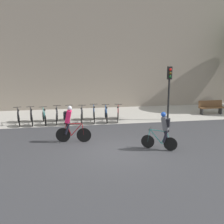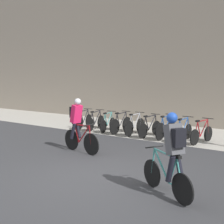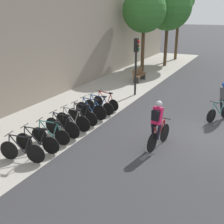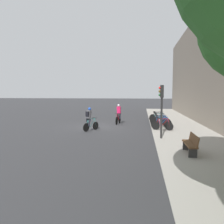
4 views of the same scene
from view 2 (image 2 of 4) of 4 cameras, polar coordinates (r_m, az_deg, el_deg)
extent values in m
plane|color=#333335|center=(7.14, -3.93, -12.99)|extent=(200.00, 200.00, 0.00)
cube|color=#A39E93|center=(12.92, 15.40, -4.41)|extent=(44.00, 4.50, 0.01)
cube|color=gray|center=(15.41, 19.38, 16.89)|extent=(44.00, 0.60, 10.56)
cylinder|color=black|center=(9.01, -4.27, -6.57)|extent=(0.70, 0.14, 0.70)
cylinder|color=black|center=(9.77, -8.22, -5.60)|extent=(0.70, 0.14, 0.70)
cylinder|color=maroon|center=(9.21, -5.70, -4.52)|extent=(0.55, 0.12, 0.62)
cylinder|color=maroon|center=(9.50, -7.16, -4.30)|extent=(0.26, 0.08, 0.58)
cylinder|color=maroon|center=(9.25, -6.17, -2.70)|extent=(0.75, 0.15, 0.07)
cylinder|color=maroon|center=(9.62, -7.48, -5.84)|extent=(0.41, 0.09, 0.05)
cylinder|color=maroon|center=(9.65, -7.92, -4.09)|extent=(0.21, 0.06, 0.56)
cylinder|color=maroon|center=(8.98, -4.45, -4.73)|extent=(0.12, 0.05, 0.58)
cylinder|color=black|center=(8.96, -4.64, -2.62)|extent=(0.10, 0.46, 0.03)
cube|color=black|center=(9.53, -7.61, -2.30)|extent=(0.21, 0.11, 0.06)
cube|color=#EA1E56|center=(9.41, -7.26, -0.37)|extent=(0.37, 0.37, 0.63)
sphere|color=silver|center=(9.31, -6.99, 2.09)|extent=(0.25, 0.25, 0.22)
cylinder|color=black|center=(9.46, -7.92, -3.86)|extent=(0.29, 0.15, 0.56)
cylinder|color=black|center=(9.60, -6.88, -3.71)|extent=(0.25, 0.15, 0.56)
cube|color=black|center=(9.51, -7.79, -0.01)|extent=(0.18, 0.28, 0.36)
cylinder|color=black|center=(6.48, 8.11, -12.20)|extent=(0.55, 0.33, 0.61)
cylinder|color=black|center=(5.71, 14.11, -14.96)|extent=(0.55, 0.33, 0.61)
cylinder|color=teal|center=(6.12, 10.01, -10.58)|extent=(0.52, 0.31, 0.62)
cylinder|color=teal|center=(5.84, 12.25, -11.64)|extent=(0.25, 0.16, 0.58)
cylinder|color=teal|center=(5.96, 10.71, -8.25)|extent=(0.69, 0.41, 0.07)
cylinder|color=teal|center=(5.86, 12.77, -14.43)|extent=(0.38, 0.23, 0.05)
cylinder|color=teal|center=(5.68, 13.57, -12.10)|extent=(0.21, 0.13, 0.56)
cylinder|color=teal|center=(6.37, 8.36, -9.82)|extent=(0.12, 0.09, 0.59)
cylinder|color=black|center=(6.25, 8.62, -7.01)|extent=(0.25, 0.42, 0.03)
cube|color=black|center=(5.66, 13.05, -8.82)|extent=(0.21, 0.17, 0.06)
cube|color=#4C4C51|center=(5.66, 12.50, -5.38)|extent=(0.44, 0.44, 0.63)
sphere|color=#1E47AD|center=(5.65, 12.10, -1.16)|extent=(0.30, 0.30, 0.22)
cylinder|color=black|center=(5.83, 13.53, -10.89)|extent=(0.29, 0.23, 0.56)
cylinder|color=black|center=(5.70, 11.79, -11.25)|extent=(0.26, 0.21, 0.56)
cube|color=black|center=(5.54, 13.41, -5.12)|extent=(0.25, 0.30, 0.36)
cylinder|color=black|center=(14.50, -4.73, -1.75)|extent=(0.17, 0.65, 0.66)
cylinder|color=black|center=(13.66, -6.66, -2.27)|extent=(0.17, 0.65, 0.66)
cylinder|color=black|center=(14.18, -5.38, -0.79)|extent=(0.15, 0.53, 0.62)
cylinder|color=black|center=(13.87, -6.09, -1.02)|extent=(0.09, 0.25, 0.58)
cylinder|color=black|center=(14.05, -5.60, 0.30)|extent=(0.19, 0.72, 0.07)
cylinder|color=black|center=(13.83, -6.26, -2.20)|extent=(0.11, 0.39, 0.05)
cylinder|color=black|center=(13.70, -6.50, -1.09)|extent=(0.07, 0.21, 0.56)
cylinder|color=black|center=(14.43, -4.82, -0.63)|extent=(0.06, 0.12, 0.58)
cylinder|color=black|center=(14.36, -4.90, 0.66)|extent=(0.46, 0.12, 0.03)
cube|color=black|center=(13.74, -6.33, 0.26)|extent=(0.12, 0.21, 0.06)
cylinder|color=black|center=(14.07, -2.29, -2.00)|extent=(0.14, 0.64, 0.65)
cylinder|color=black|center=(13.16, -4.45, -2.60)|extent=(0.14, 0.64, 0.65)
cylinder|color=black|center=(13.72, -3.00, -1.03)|extent=(0.14, 0.58, 0.62)
cylinder|color=black|center=(13.39, -3.80, -1.29)|extent=(0.08, 0.27, 0.58)
cylinder|color=black|center=(13.59, -3.24, 0.10)|extent=(0.17, 0.78, 0.07)
cylinder|color=black|center=(13.34, -4.00, -2.51)|extent=(0.10, 0.42, 0.05)
cylinder|color=black|center=(13.20, -4.26, -1.36)|extent=(0.07, 0.22, 0.56)
cylinder|color=black|center=(14.00, -2.37, -0.85)|extent=(0.06, 0.12, 0.59)
cylinder|color=black|center=(13.92, -2.46, 0.48)|extent=(0.46, 0.10, 0.03)
cube|color=black|center=(13.25, -4.06, 0.04)|extent=(0.11, 0.21, 0.06)
cylinder|color=black|center=(13.61, 0.05, -2.38)|extent=(0.14, 0.60, 0.60)
cylinder|color=black|center=(12.75, -1.78, -2.98)|extent=(0.14, 0.60, 0.60)
cylinder|color=teal|center=(13.28, -0.55, -1.37)|extent=(0.14, 0.53, 0.62)
cylinder|color=teal|center=(12.96, -1.23, -1.63)|extent=(0.08, 0.25, 0.58)
cylinder|color=teal|center=(13.15, -0.75, -0.21)|extent=(0.17, 0.71, 0.07)
cylinder|color=teal|center=(12.92, -1.39, -2.89)|extent=(0.10, 0.39, 0.05)
cylinder|color=teal|center=(12.79, -1.61, -1.71)|extent=(0.07, 0.21, 0.56)
cylinder|color=teal|center=(13.53, -0.02, -1.19)|extent=(0.06, 0.12, 0.58)
cylinder|color=black|center=(13.46, -0.09, 0.18)|extent=(0.46, 0.11, 0.03)
cube|color=black|center=(12.82, -1.44, -0.26)|extent=(0.11, 0.21, 0.06)
cylinder|color=black|center=(13.15, 3.04, -2.49)|extent=(0.06, 0.70, 0.70)
cylinder|color=black|center=(12.37, 0.54, -3.04)|extent=(0.06, 0.70, 0.70)
cylinder|color=black|center=(12.84, 2.23, -1.43)|extent=(0.06, 0.53, 0.62)
cylinder|color=black|center=(12.56, 1.30, -1.67)|extent=(0.05, 0.25, 0.58)
cylinder|color=black|center=(12.72, 1.96, -0.21)|extent=(0.06, 0.71, 0.07)
cylinder|color=black|center=(12.53, 1.06, -2.96)|extent=(0.04, 0.39, 0.05)
cylinder|color=black|center=(12.40, 0.78, -1.73)|extent=(0.04, 0.20, 0.56)
cylinder|color=black|center=(13.08, 2.95, -1.25)|extent=(0.04, 0.11, 0.58)
cylinder|color=black|center=(13.01, 2.87, 0.17)|extent=(0.46, 0.04, 0.03)
cube|color=black|center=(12.43, 1.02, -0.25)|extent=(0.09, 0.20, 0.06)
cylinder|color=black|center=(12.80, 5.82, -2.78)|extent=(0.04, 0.68, 0.68)
cylinder|color=black|center=(11.96, 3.44, -3.41)|extent=(0.04, 0.68, 0.68)
cylinder|color=#99999E|center=(12.47, 5.06, -1.71)|extent=(0.04, 0.55, 0.62)
cylinder|color=#99999E|center=(12.16, 4.18, -1.98)|extent=(0.04, 0.26, 0.58)
cylinder|color=#99999E|center=(12.34, 4.81, -0.46)|extent=(0.04, 0.74, 0.07)
cylinder|color=#99999E|center=(12.13, 3.94, -3.31)|extent=(0.03, 0.40, 0.05)
cylinder|color=#99999E|center=(11.99, 3.68, -2.05)|extent=(0.03, 0.21, 0.56)
cylinder|color=#99999E|center=(12.72, 5.74, -1.52)|extent=(0.04, 0.12, 0.58)
cylinder|color=black|center=(12.65, 5.67, -0.05)|extent=(0.46, 0.03, 0.03)
cube|color=black|center=(12.02, 3.92, -0.51)|extent=(0.08, 0.20, 0.06)
cylinder|color=black|center=(12.44, 8.99, -3.21)|extent=(0.11, 0.63, 0.63)
cylinder|color=black|center=(11.62, 6.28, -3.84)|extent=(0.11, 0.63, 0.63)
cylinder|color=black|center=(12.12, 8.13, -2.10)|extent=(0.11, 0.55, 0.62)
cylinder|color=black|center=(11.81, 7.12, -2.37)|extent=(0.07, 0.26, 0.58)
cylinder|color=black|center=(11.99, 7.86, -0.82)|extent=(0.13, 0.74, 0.07)
cylinder|color=black|center=(11.79, 6.85, -3.75)|extent=(0.08, 0.40, 0.05)
cylinder|color=black|center=(11.65, 6.56, -2.45)|extent=(0.06, 0.21, 0.56)
cylinder|color=black|center=(12.36, 8.91, -1.91)|extent=(0.05, 0.12, 0.58)
cylinder|color=black|center=(12.29, 8.84, -0.41)|extent=(0.46, 0.08, 0.03)
cube|color=black|center=(11.68, 6.84, -0.87)|extent=(0.10, 0.21, 0.06)
cylinder|color=black|center=(12.13, 11.93, -3.31)|extent=(0.08, 0.72, 0.72)
cylinder|color=black|center=(11.29, 9.75, -3.97)|extent=(0.08, 0.72, 0.72)
cylinder|color=#1E478C|center=(11.80, 11.25, -2.18)|extent=(0.07, 0.53, 0.62)
cylinder|color=#1E478C|center=(11.49, 10.44, -2.47)|extent=(0.05, 0.25, 0.58)
cylinder|color=#1E478C|center=(11.67, 11.04, -0.86)|extent=(0.08, 0.71, 0.07)
cylinder|color=#1E478C|center=(11.46, 10.21, -3.88)|extent=(0.05, 0.38, 0.05)
cylinder|color=#1E478C|center=(11.32, 9.98, -2.54)|extent=(0.04, 0.20, 0.56)
cylinder|color=#1E478C|center=(12.05, 11.88, -1.97)|extent=(0.04, 0.11, 0.58)
cylinder|color=black|center=(11.97, 11.83, -0.43)|extent=(0.46, 0.05, 0.03)
cube|color=black|center=(11.35, 10.22, -0.91)|extent=(0.09, 0.20, 0.06)
cylinder|color=black|center=(11.91, 15.25, -3.82)|extent=(0.07, 0.62, 0.62)
cylinder|color=black|center=(10.97, 13.12, -4.63)|extent=(0.07, 0.62, 0.62)
cylinder|color=#1E478C|center=(11.54, 14.61, -2.70)|extent=(0.07, 0.57, 0.62)
cylinder|color=#1E478C|center=(11.19, 13.81, -3.03)|extent=(0.05, 0.27, 0.58)
cylinder|color=#1E478C|center=(11.40, 14.42, -1.37)|extent=(0.08, 0.77, 0.07)
cylinder|color=#1E478C|center=(11.16, 13.58, -4.49)|extent=(0.05, 0.42, 0.05)
cylinder|color=#1E478C|center=(11.01, 13.37, -3.14)|extent=(0.04, 0.22, 0.56)
cylinder|color=#1E478C|center=(11.82, 15.22, -2.47)|extent=(0.04, 0.12, 0.59)
cylinder|color=black|center=(11.74, 15.18, -0.90)|extent=(0.46, 0.05, 0.03)
cube|color=black|center=(11.04, 13.61, -1.46)|extent=(0.09, 0.20, 0.06)
cylinder|color=black|center=(11.63, 18.96, -4.22)|extent=(0.16, 0.60, 0.60)
cylinder|color=black|center=(10.78, 16.43, -4.96)|extent=(0.16, 0.60, 0.60)
cylinder|color=maroon|center=(11.29, 18.19, -3.05)|extent=(0.15, 0.55, 0.62)
cylinder|color=maroon|center=(10.98, 17.25, -3.36)|extent=(0.09, 0.26, 0.58)
cylinder|color=maroon|center=(11.16, 17.97, -1.69)|extent=(0.19, 0.73, 0.07)
cylinder|color=maroon|center=(10.95, 16.96, -4.84)|extent=(0.11, 0.40, 0.05)
cylinder|color=maroon|center=(10.80, 16.72, -3.45)|extent=(0.07, 0.21, 0.56)
cylinder|color=maroon|center=(11.55, 18.92, -2.83)|extent=(0.06, 0.12, 0.58)
cylinder|color=black|center=(11.47, 18.88, -1.23)|extent=(0.46, 0.12, 0.03)
cube|color=black|center=(10.83, 17.01, -1.75)|extent=(0.12, 0.21, 0.06)
camera|label=1|loc=(10.33, -105.66, 12.57)|focal=50.00mm
camera|label=3|loc=(15.89, -39.93, 13.28)|focal=45.00mm
camera|label=4|loc=(16.10, 91.49, 1.31)|focal=35.00mm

